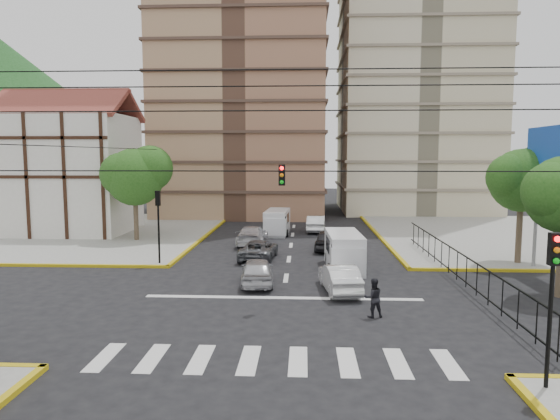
# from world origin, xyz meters

# --- Properties ---
(ground) EXTENTS (160.00, 160.00, 0.00)m
(ground) POSITION_xyz_m (0.00, 0.00, 0.00)
(ground) COLOR black
(ground) RESTS_ON ground
(sidewalk_nw) EXTENTS (26.00, 26.00, 0.15)m
(sidewalk_nw) POSITION_xyz_m (-20.00, 20.00, 0.07)
(sidewalk_nw) COLOR gray
(sidewalk_nw) RESTS_ON ground
(sidewalk_ne) EXTENTS (26.00, 26.00, 0.15)m
(sidewalk_ne) POSITION_xyz_m (20.00, 20.00, 0.07)
(sidewalk_ne) COLOR gray
(sidewalk_ne) RESTS_ON ground
(crosswalk_stripes) EXTENTS (12.00, 2.40, 0.01)m
(crosswalk_stripes) POSITION_xyz_m (0.00, -6.00, 0.01)
(crosswalk_stripes) COLOR silver
(crosswalk_stripes) RESTS_ON ground
(stop_line) EXTENTS (13.00, 0.40, 0.01)m
(stop_line) POSITION_xyz_m (0.00, 1.20, 0.01)
(stop_line) COLOR silver
(stop_line) RESTS_ON ground
(tower_beige) EXTENTS (17.00, 16.00, 48.00)m
(tower_beige) POSITION_xyz_m (14.00, 40.00, 24.00)
(tower_beige) COLOR beige
(tower_beige) RESTS_ON ground
(tudor_building) EXTENTS (10.80, 8.05, 12.23)m
(tudor_building) POSITION_xyz_m (-19.00, 20.00, 5.25)
(tudor_building) COLOR silver
(tudor_building) RESTS_ON ground
(distant_hill) EXTENTS (70.00, 70.00, 28.00)m
(distant_hill) POSITION_xyz_m (-55.00, 70.00, 14.00)
(distant_hill) COLOR #194A18
(distant_hill) RESTS_ON ground
(park_fence) EXTENTS (0.10, 22.50, 1.66)m
(park_fence) POSITION_xyz_m (9.00, 4.50, 0.00)
(park_fence) COLOR black
(park_fence) RESTS_ON ground
(billboard) EXTENTS (0.36, 6.20, 8.10)m
(billboard) POSITION_xyz_m (14.45, 6.00, 6.00)
(billboard) COLOR slate
(billboard) RESTS_ON ground
(tree_park_c) EXTENTS (4.65, 3.80, 7.25)m
(tree_park_c) POSITION_xyz_m (14.09, 9.01, 5.34)
(tree_park_c) COLOR #473828
(tree_park_c) RESTS_ON ground
(tree_tudor) EXTENTS (5.39, 4.40, 7.43)m
(tree_tudor) POSITION_xyz_m (-11.90, 16.01, 5.22)
(tree_tudor) COLOR #473828
(tree_tudor) RESTS_ON ground
(traffic_light_se) EXTENTS (0.28, 0.22, 4.40)m
(traffic_light_se) POSITION_xyz_m (7.80, -7.80, 3.11)
(traffic_light_se) COLOR black
(traffic_light_se) RESTS_ON ground
(traffic_light_nw) EXTENTS (0.28, 0.22, 4.40)m
(traffic_light_nw) POSITION_xyz_m (-7.80, 7.80, 3.11)
(traffic_light_nw) COLOR black
(traffic_light_nw) RESTS_ON ground
(traffic_light_hanging) EXTENTS (18.00, 9.12, 0.92)m
(traffic_light_hanging) POSITION_xyz_m (0.00, -2.04, 5.90)
(traffic_light_hanging) COLOR black
(traffic_light_hanging) RESTS_ON ground
(van_right_lane) EXTENTS (2.08, 4.85, 2.15)m
(van_right_lane) POSITION_xyz_m (3.31, 7.10, 1.04)
(van_right_lane) COLOR silver
(van_right_lane) RESTS_ON ground
(van_left_lane) EXTENTS (2.07, 4.66, 2.05)m
(van_left_lane) POSITION_xyz_m (-1.32, 20.02, 1.00)
(van_left_lane) COLOR silver
(van_left_lane) RESTS_ON ground
(car_silver_front_left) EXTENTS (2.00, 4.25, 1.40)m
(car_silver_front_left) POSITION_xyz_m (-1.45, 3.67, 0.70)
(car_silver_front_left) COLOR #B6B6BB
(car_silver_front_left) RESTS_ON ground
(car_white_front_right) EXTENTS (2.02, 4.35, 1.38)m
(car_white_front_right) POSITION_xyz_m (2.71, 2.44, 0.69)
(car_white_front_right) COLOR white
(car_white_front_right) RESTS_ON ground
(car_grey_mid_left) EXTENTS (2.42, 4.67, 1.26)m
(car_grey_mid_left) POSITION_xyz_m (-1.95, 9.90, 0.63)
(car_grey_mid_left) COLOR #5C5E64
(car_grey_mid_left) RESTS_ON ground
(car_silver_rear_left) EXTENTS (2.13, 4.94, 1.42)m
(car_silver_rear_left) POSITION_xyz_m (-2.91, 15.10, 0.71)
(car_silver_rear_left) COLOR silver
(car_silver_rear_left) RESTS_ON ground
(car_darkgrey_mid_right) EXTENTS (2.13, 4.46, 1.47)m
(car_darkgrey_mid_right) POSITION_xyz_m (2.65, 13.31, 0.73)
(car_darkgrey_mid_right) COLOR #262628
(car_darkgrey_mid_right) RESTS_ON ground
(car_white_rear_right) EXTENTS (1.76, 4.42, 1.43)m
(car_white_rear_right) POSITION_xyz_m (2.01, 21.79, 0.72)
(car_white_rear_right) COLOR white
(car_white_rear_right) RESTS_ON ground
(pedestrian_crosswalk) EXTENTS (0.90, 0.76, 1.63)m
(pedestrian_crosswalk) POSITION_xyz_m (3.83, -1.40, 0.82)
(pedestrian_crosswalk) COLOR black
(pedestrian_crosswalk) RESTS_ON ground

